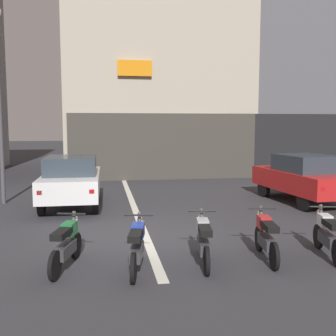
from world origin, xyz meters
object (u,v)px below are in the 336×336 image
(car_white_crossing_near, at_px, (72,179))
(car_black_down_street, at_px, (150,156))
(car_red_parked_kerbside, at_px, (304,177))
(motorcycle_green_row_leftmost, at_px, (66,244))
(motorcycle_red_row_right_mid, at_px, (266,237))
(motorcycle_white_row_rightmost, at_px, (328,234))
(motorcycle_silver_row_centre, at_px, (204,240))
(motorcycle_blue_row_left_mid, at_px, (137,246))

(car_white_crossing_near, height_order, car_black_down_street, same)
(car_red_parked_kerbside, xyz_separation_m, motorcycle_green_row_leftmost, (-7.46, -5.19, -0.43))
(car_black_down_street, xyz_separation_m, motorcycle_red_row_right_mid, (0.47, -15.39, -0.43))
(car_white_crossing_near, distance_m, motorcycle_red_row_right_mid, 7.25)
(car_black_down_street, bearing_deg, motorcycle_white_row_rightmost, -83.53)
(car_black_down_street, relative_size, motorcycle_silver_row_centre, 2.53)
(car_white_crossing_near, height_order, motorcycle_silver_row_centre, car_white_crossing_near)
(motorcycle_white_row_rightmost, bearing_deg, motorcycle_silver_row_centre, 179.87)
(car_red_parked_kerbside, xyz_separation_m, motorcycle_blue_row_left_mid, (-6.18, -5.52, -0.43))
(car_black_down_street, xyz_separation_m, motorcycle_blue_row_left_mid, (-2.09, -15.59, -0.43))
(car_black_down_street, bearing_deg, motorcycle_green_row_leftmost, -102.45)
(car_red_parked_kerbside, relative_size, motorcycle_blue_row_left_mid, 2.57)
(motorcycle_red_row_right_mid, bearing_deg, motorcycle_green_row_leftmost, 178.13)
(car_white_crossing_near, relative_size, motorcycle_red_row_right_mid, 2.47)
(car_black_down_street, bearing_deg, motorcycle_blue_row_left_mid, -97.64)
(motorcycle_blue_row_left_mid, bearing_deg, motorcycle_silver_row_centre, 6.82)
(car_white_crossing_near, relative_size, motorcycle_green_row_leftmost, 2.51)
(motorcycle_white_row_rightmost, bearing_deg, car_black_down_street, 96.47)
(car_white_crossing_near, distance_m, car_black_down_street, 10.16)
(motorcycle_silver_row_centre, height_order, motorcycle_white_row_rightmost, same)
(motorcycle_green_row_leftmost, xyz_separation_m, motorcycle_white_row_rightmost, (5.12, -0.18, 0.00))
(car_red_parked_kerbside, bearing_deg, motorcycle_green_row_leftmost, -145.13)
(motorcycle_blue_row_left_mid, xyz_separation_m, motorcycle_red_row_right_mid, (2.56, 0.20, 0.00))
(car_red_parked_kerbside, relative_size, motorcycle_white_row_rightmost, 2.58)
(motorcycle_red_row_right_mid, bearing_deg, motorcycle_silver_row_centre, -177.97)
(car_white_crossing_near, distance_m, motorcycle_blue_row_left_mid, 6.34)
(car_black_down_street, distance_m, motorcycle_silver_row_centre, 15.46)
(motorcycle_blue_row_left_mid, bearing_deg, motorcycle_red_row_right_mid, 4.43)
(car_black_down_street, height_order, motorcycle_green_row_leftmost, car_black_down_street)
(motorcycle_green_row_leftmost, distance_m, motorcycle_red_row_right_mid, 3.84)
(motorcycle_green_row_leftmost, relative_size, motorcycle_blue_row_left_mid, 0.99)
(motorcycle_green_row_leftmost, distance_m, motorcycle_white_row_rightmost, 5.12)
(motorcycle_green_row_leftmost, distance_m, motorcycle_silver_row_centre, 2.56)
(car_red_parked_kerbside, xyz_separation_m, car_black_down_street, (-4.08, 10.07, 0.00))
(car_red_parked_kerbside, height_order, motorcycle_red_row_right_mid, car_red_parked_kerbside)
(car_red_parked_kerbside, height_order, motorcycle_white_row_rightmost, car_red_parked_kerbside)
(motorcycle_red_row_right_mid, bearing_deg, motorcycle_white_row_rightmost, -2.28)
(motorcycle_blue_row_left_mid, bearing_deg, motorcycle_green_row_leftmost, 165.80)
(car_white_crossing_near, bearing_deg, motorcycle_red_row_right_mid, -54.93)
(car_red_parked_kerbside, bearing_deg, car_black_down_street, 112.08)
(car_red_parked_kerbside, height_order, car_black_down_street, same)
(car_white_crossing_near, xyz_separation_m, motorcycle_red_row_right_mid, (4.16, -5.92, -0.43))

